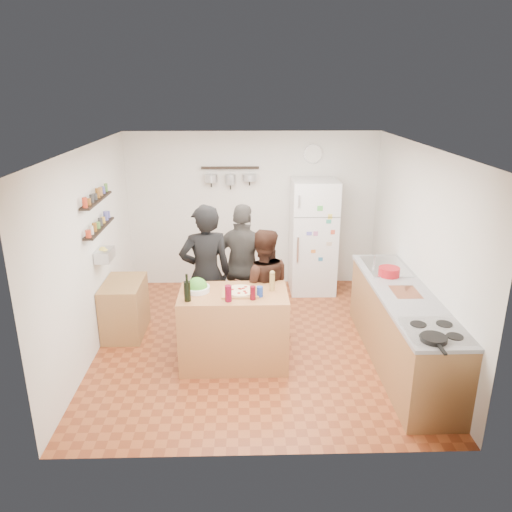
{
  "coord_description": "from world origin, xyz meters",
  "views": [
    {
      "loc": [
        -0.16,
        -5.77,
        3.17
      ],
      "look_at": [
        0.0,
        0.1,
        1.15
      ],
      "focal_mm": 35.0,
      "sensor_mm": 36.0,
      "label": 1
    }
  ],
  "objects_px": {
    "person_center": "(263,287)",
    "skillet": "(434,339)",
    "person_back": "(244,267)",
    "counter_run": "(402,329)",
    "wine_bottle": "(187,291)",
    "pepper_mill": "(272,283)",
    "person_left": "(206,274)",
    "fridge": "(313,237)",
    "prep_island": "(234,328)",
    "red_bowl": "(389,272)",
    "wall_clock": "(313,154)",
    "salt_canister": "(260,292)",
    "side_table": "(125,308)",
    "salad_bowl": "(197,289)"
  },
  "relations": [
    {
      "from": "person_center",
      "to": "skillet",
      "type": "relative_size",
      "value": 6.19
    },
    {
      "from": "person_back",
      "to": "skillet",
      "type": "relative_size",
      "value": 6.98
    },
    {
      "from": "counter_run",
      "to": "wine_bottle",
      "type": "bearing_deg",
      "value": -176.38
    },
    {
      "from": "pepper_mill",
      "to": "counter_run",
      "type": "bearing_deg",
      "value": -4.24
    },
    {
      "from": "person_center",
      "to": "person_back",
      "type": "xyz_separation_m",
      "value": [
        -0.23,
        0.48,
        0.1
      ]
    },
    {
      "from": "person_left",
      "to": "fridge",
      "type": "height_order",
      "value": "person_left"
    },
    {
      "from": "prep_island",
      "to": "person_center",
      "type": "distance_m",
      "value": 0.69
    },
    {
      "from": "red_bowl",
      "to": "wall_clock",
      "type": "distance_m",
      "value": 2.52
    },
    {
      "from": "wine_bottle",
      "to": "skillet",
      "type": "relative_size",
      "value": 0.92
    },
    {
      "from": "prep_island",
      "to": "person_back",
      "type": "height_order",
      "value": "person_back"
    },
    {
      "from": "prep_island",
      "to": "salt_canister",
      "type": "bearing_deg",
      "value": -21.8
    },
    {
      "from": "counter_run",
      "to": "pepper_mill",
      "type": "bearing_deg",
      "value": 175.76
    },
    {
      "from": "wine_bottle",
      "to": "person_left",
      "type": "height_order",
      "value": "person_left"
    },
    {
      "from": "person_back",
      "to": "wine_bottle",
      "type": "bearing_deg",
      "value": 77.59
    },
    {
      "from": "red_bowl",
      "to": "wine_bottle",
      "type": "bearing_deg",
      "value": -164.54
    },
    {
      "from": "person_center",
      "to": "wine_bottle",
      "type": "bearing_deg",
      "value": 38.28
    },
    {
      "from": "wine_bottle",
      "to": "fridge",
      "type": "bearing_deg",
      "value": 54.89
    },
    {
      "from": "person_back",
      "to": "side_table",
      "type": "xyz_separation_m",
      "value": [
        -1.59,
        -0.18,
        -0.49
      ]
    },
    {
      "from": "counter_run",
      "to": "skillet",
      "type": "height_order",
      "value": "skillet"
    },
    {
      "from": "prep_island",
      "to": "salad_bowl",
      "type": "relative_size",
      "value": 4.23
    },
    {
      "from": "salad_bowl",
      "to": "red_bowl",
      "type": "height_order",
      "value": "red_bowl"
    },
    {
      "from": "fridge",
      "to": "pepper_mill",
      "type": "bearing_deg",
      "value": -109.56
    },
    {
      "from": "counter_run",
      "to": "wall_clock",
      "type": "xyz_separation_m",
      "value": [
        -0.75,
        2.63,
        1.7
      ]
    },
    {
      "from": "prep_island",
      "to": "red_bowl",
      "type": "bearing_deg",
      "value": 13.19
    },
    {
      "from": "prep_island",
      "to": "person_center",
      "type": "relative_size",
      "value": 0.82
    },
    {
      "from": "person_left",
      "to": "wall_clock",
      "type": "bearing_deg",
      "value": -143.72
    },
    {
      "from": "salad_bowl",
      "to": "red_bowl",
      "type": "distance_m",
      "value": 2.38
    },
    {
      "from": "person_center",
      "to": "counter_run",
      "type": "distance_m",
      "value": 1.74
    },
    {
      "from": "pepper_mill",
      "to": "salt_canister",
      "type": "height_order",
      "value": "pepper_mill"
    },
    {
      "from": "skillet",
      "to": "side_table",
      "type": "bearing_deg",
      "value": 148.91
    },
    {
      "from": "skillet",
      "to": "wine_bottle",
      "type": "bearing_deg",
      "value": 157.29
    },
    {
      "from": "salt_canister",
      "to": "person_left",
      "type": "distance_m",
      "value": 0.98
    },
    {
      "from": "salt_canister",
      "to": "red_bowl",
      "type": "relative_size",
      "value": 0.45
    },
    {
      "from": "red_bowl",
      "to": "counter_run",
      "type": "bearing_deg",
      "value": -84.45
    },
    {
      "from": "salt_canister",
      "to": "person_center",
      "type": "xyz_separation_m",
      "value": [
        0.06,
        0.62,
        -0.21
      ]
    },
    {
      "from": "person_center",
      "to": "side_table",
      "type": "xyz_separation_m",
      "value": [
        -1.82,
        0.3,
        -0.4
      ]
    },
    {
      "from": "pepper_mill",
      "to": "salt_canister",
      "type": "relative_size",
      "value": 1.65
    },
    {
      "from": "wine_bottle",
      "to": "side_table",
      "type": "distance_m",
      "value": 1.55
    },
    {
      "from": "wine_bottle",
      "to": "red_bowl",
      "type": "distance_m",
      "value": 2.52
    },
    {
      "from": "counter_run",
      "to": "salad_bowl",
      "type": "bearing_deg",
      "value": 177.29
    },
    {
      "from": "person_center",
      "to": "red_bowl",
      "type": "bearing_deg",
      "value": 176.57
    },
    {
      "from": "person_center",
      "to": "person_back",
      "type": "relative_size",
      "value": 0.89
    },
    {
      "from": "skillet",
      "to": "fridge",
      "type": "bearing_deg",
      "value": 100.67
    },
    {
      "from": "salt_canister",
      "to": "skillet",
      "type": "bearing_deg",
      "value": -34.76
    },
    {
      "from": "wine_bottle",
      "to": "wall_clock",
      "type": "relative_size",
      "value": 0.76
    },
    {
      "from": "person_back",
      "to": "fridge",
      "type": "relative_size",
      "value": 0.95
    },
    {
      "from": "salt_canister",
      "to": "fridge",
      "type": "relative_size",
      "value": 0.07
    },
    {
      "from": "salad_bowl",
      "to": "skillet",
      "type": "height_order",
      "value": "salad_bowl"
    },
    {
      "from": "person_left",
      "to": "red_bowl",
      "type": "relative_size",
      "value": 6.94
    },
    {
      "from": "wall_clock",
      "to": "fridge",
      "type": "bearing_deg",
      "value": -90.0
    }
  ]
}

